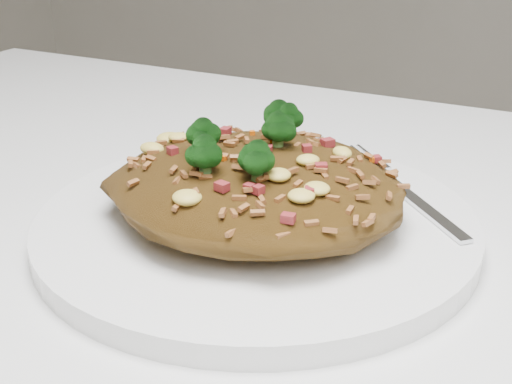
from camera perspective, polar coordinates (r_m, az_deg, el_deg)
plate at (r=0.44m, az=0.00°, el=-2.62°), size 0.27×0.27×0.01m
fried_rice at (r=0.43m, az=-0.01°, el=1.45°), size 0.18×0.17×0.06m
fork at (r=0.47m, az=11.75°, el=0.02°), size 0.12×0.13×0.00m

